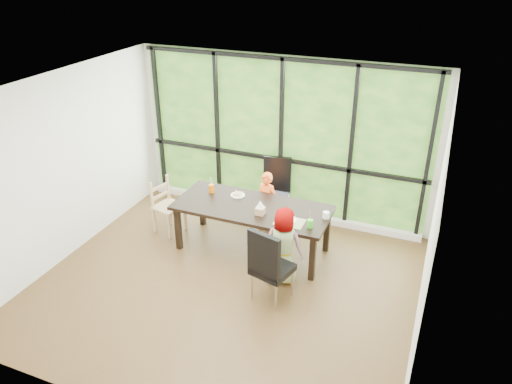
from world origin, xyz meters
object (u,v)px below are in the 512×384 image
Objects in this scene: plate_far at (238,195)px; plate_near at (288,220)px; white_mug at (326,215)px; child_older at (283,246)px; tissue_box at (260,211)px; child_toddler at (266,203)px; orange_cup at (211,188)px; chair_interior_leather at (273,264)px; dining_table at (252,228)px; chair_window_leather at (275,191)px; green_cup at (310,224)px; chair_end_beech at (169,207)px.

plate_far is 1.05m from plate_near.
white_mug is at bearing -6.68° from plate_far.
child_older is 0.66m from tissue_box.
child_toddler is 1.24m from white_mug.
chair_interior_leather is at bearing -38.81° from orange_cup.
dining_table is at bearing -78.01° from child_toddler.
green_cup is at bearing -63.19° from chair_window_leather.
chair_window_leather is at bearing -56.10° from chair_interior_leather.
chair_end_beech reaches higher than plate_far.
chair_end_beech is at bearing -156.68° from chair_window_leather.
green_cup is (0.96, -0.27, 0.44)m from dining_table.
orange_cup is (-1.44, 1.16, 0.28)m from chair_interior_leather.
child_toddler is 4.13× the size of plate_near.
chair_interior_leather reaches higher than orange_cup.
plate_near is at bearing -70.57° from chair_interior_leather.
chair_window_leather is (0.01, 0.97, 0.17)m from dining_table.
child_older is 1.63m from orange_cup.
child_toddler reaches higher than dining_table.
chair_interior_leather reaches higher than plate_far.
green_cup is 0.77m from tissue_box.
orange_cup is at bearing 164.74° from plate_near.
chair_interior_leather is at bearing -49.89° from plate_far.
tissue_box is (0.95, -0.36, -0.01)m from orange_cup.
white_mug is at bearing -3.62° from orange_cup.
chair_window_leather is at bearing 127.35° from green_cup.
chair_end_beech reaches higher than orange_cup.
tissue_box reaches higher than white_mug.
orange_cup is (-0.77, -0.79, 0.28)m from chair_window_leather.
child_older is 0.41m from plate_near.
dining_table is 1.17m from white_mug.
child_older is at bearing -37.66° from tissue_box.
orange_cup is 1.37× the size of white_mug.
chair_interior_leather is at bearing -54.48° from child_toddler.
white_mug is (0.41, 1.04, 0.26)m from chair_interior_leather.
white_mug is (1.85, -0.12, -0.02)m from orange_cup.
tissue_box is (1.64, -0.17, 0.35)m from chair_end_beech.
plate_near reaches higher than plate_far.
chair_window_leather reaches higher than chair_end_beech.
child_toddler reaches higher than chair_end_beech.
tissue_box is (0.18, -1.15, 0.26)m from chair_window_leather.
child_toddler reaches higher than white_mug.
chair_interior_leather is 0.97m from tissue_box.
chair_interior_leather is at bearing -85.44° from plate_near.
dining_table is 0.89m from orange_cup.
child_older reaches higher than chair_end_beech.
child_toddler is at bearing 138.02° from green_cup.
chair_interior_leather is 8.24× the size of orange_cup.
plate_near is at bearing -17.32° from dining_table.
tissue_box is at bearing -38.01° from child_older.
child_older reaches higher than white_mug.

